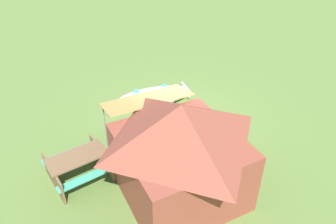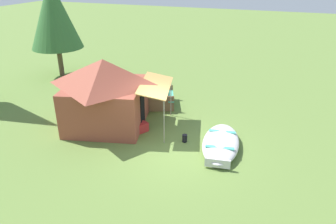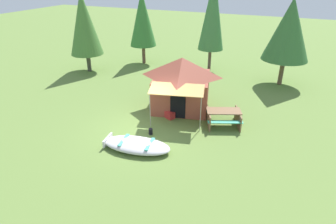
{
  "view_description": "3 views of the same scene",
  "coord_description": "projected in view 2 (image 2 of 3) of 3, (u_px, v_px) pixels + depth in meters",
  "views": [
    {
      "loc": [
        2.39,
        9.02,
        6.69
      ],
      "look_at": [
        0.46,
        0.45,
        0.81
      ],
      "focal_mm": 34.91,
      "sensor_mm": 36.0,
      "label": 1
    },
    {
      "loc": [
        -9.31,
        -3.33,
        5.95
      ],
      "look_at": [
        1.2,
        0.62,
        0.77
      ],
      "focal_mm": 34.2,
      "sensor_mm": 36.0,
      "label": 2
    },
    {
      "loc": [
        5.89,
        -10.57,
        6.85
      ],
      "look_at": [
        0.98,
        0.68,
        0.79
      ],
      "focal_mm": 31.21,
      "sensor_mm": 36.0,
      "label": 3
    }
  ],
  "objects": [
    {
      "name": "ground_plane",
      "position": [
        172.0,
        147.0,
        11.47
      ],
      "size": [
        80.0,
        80.0,
        0.0
      ],
      "primitive_type": "plane",
      "color": "olive"
    },
    {
      "name": "beached_rowboat",
      "position": [
        221.0,
        143.0,
        11.33
      ],
      "size": [
        3.04,
        1.65,
        0.4
      ],
      "color": "silver",
      "rests_on": "ground_plane"
    },
    {
      "name": "canvas_cabin_tent",
      "position": [
        105.0,
        92.0,
        12.48
      ],
      "size": [
        3.72,
        4.66,
        2.75
      ],
      "color": "#974635",
      "rests_on": "ground_plane"
    },
    {
      "name": "picnic_table",
      "position": [
        157.0,
        96.0,
        14.73
      ],
      "size": [
        2.06,
        1.98,
        0.76
      ],
      "color": "brown",
      "rests_on": "ground_plane"
    },
    {
      "name": "cooler_box",
      "position": [
        141.0,
        127.0,
        12.48
      ],
      "size": [
        0.59,
        0.53,
        0.36
      ],
      "primitive_type": "cube",
      "rotation": [
        0.0,
        0.0,
        2.64
      ],
      "color": "#B62929",
      "rests_on": "ground_plane"
    },
    {
      "name": "fuel_can",
      "position": [
        185.0,
        138.0,
        11.78
      ],
      "size": [
        0.23,
        0.23,
        0.29
      ],
      "primitive_type": "cylinder",
      "rotation": [
        0.0,
        0.0,
        3.42
      ],
      "color": "black",
      "rests_on": "ground_plane"
    },
    {
      "name": "pine_tree_side",
      "position": [
        54.0,
        14.0,
        17.41
      ],
      "size": [
        2.85,
        2.85,
        5.4
      ],
      "color": "brown",
      "rests_on": "ground_plane"
    }
  ]
}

